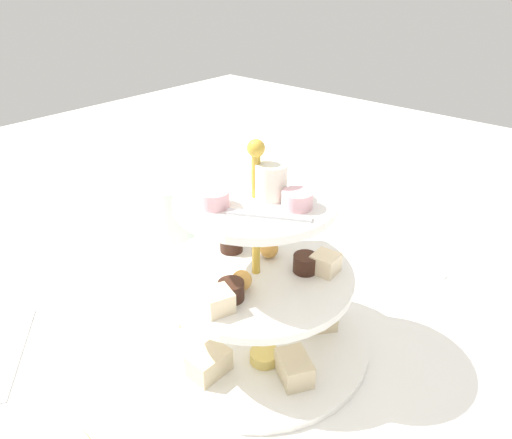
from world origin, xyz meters
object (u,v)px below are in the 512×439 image
at_px(tiered_serving_stand, 256,291).
at_px(water_glass_tall_right, 177,221).
at_px(butter_knife_left, 396,259).
at_px(butter_knife_right, 17,351).

xyz_separation_m(tiered_serving_stand, water_glass_tall_right, (-0.25, 0.08, -0.02)).
height_order(water_glass_tall_right, butter_knife_left, water_glass_tall_right).
bearing_deg(water_glass_tall_right, butter_knife_right, -84.85).
bearing_deg(butter_knife_right, water_glass_tall_right, 133.04).
xyz_separation_m(tiered_serving_stand, butter_knife_left, (0.05, 0.31, -0.08)).
height_order(water_glass_tall_right, butter_knife_right, water_glass_tall_right).
bearing_deg(butter_knife_right, butter_knife_left, 101.06).
xyz_separation_m(tiered_serving_stand, butter_knife_right, (-0.22, -0.22, -0.08)).
bearing_deg(water_glass_tall_right, butter_knife_left, 37.59).
distance_m(butter_knife_left, butter_knife_right, 0.59).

